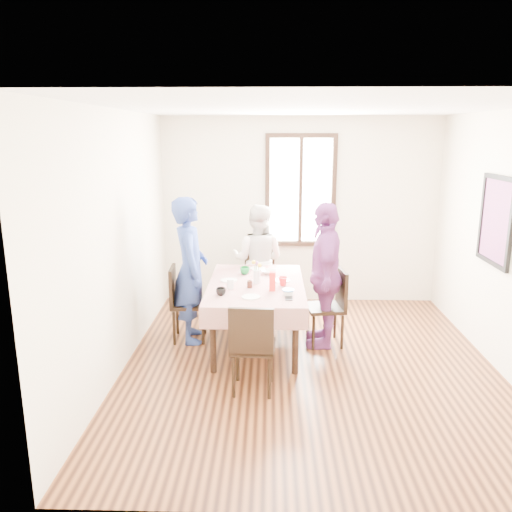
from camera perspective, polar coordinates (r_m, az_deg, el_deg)
name	(u,v)px	position (r m, az deg, el deg)	size (l,w,h in m)	color
ground	(309,365)	(5.71, 5.95, -12.00)	(4.50, 4.50, 0.00)	black
back_wall	(300,211)	(7.48, 4.95, 5.02)	(4.00, 4.00, 0.00)	beige
right_wall	(509,245)	(5.79, 26.47, 1.11)	(4.50, 4.50, 0.00)	beige
window_frame	(301,191)	(7.42, 5.01, 7.29)	(1.02, 0.06, 1.62)	black
window_pane	(300,191)	(7.43, 5.00, 7.30)	(0.90, 0.02, 1.50)	white
art_poster	(496,221)	(6.01, 25.32, 3.60)	(0.04, 0.76, 0.96)	red
dining_table	(256,315)	(6.04, 0.01, -6.59)	(0.98, 1.59, 0.75)	black
tablecloth	(256,284)	(5.92, 0.01, -3.13)	(1.10, 1.71, 0.01)	#620002
chair_left	(189,303)	(6.22, -7.50, -5.30)	(0.42, 0.42, 0.91)	black
chair_right	(325,308)	(6.09, 7.76, -5.74)	(0.42, 0.42, 0.91)	black
chair_far	(258,282)	(7.05, 0.27, -2.91)	(0.42, 0.42, 0.91)	black
chair_near	(253,346)	(4.99, -0.35, -10.08)	(0.42, 0.42, 0.91)	black
person_left	(190,270)	(6.10, -7.42, -1.57)	(0.64, 0.42, 1.75)	navy
person_far	(258,260)	(6.95, 0.27, -0.50)	(0.74, 0.58, 1.53)	silver
person_right	(324,275)	(5.97, 7.67, -2.13)	(1.00, 0.42, 1.71)	#7C377B
mug_black	(221,292)	(5.48, -3.96, -4.01)	(0.11, 0.11, 0.08)	black
mug_flag	(283,281)	(5.82, 3.03, -2.85)	(0.11, 0.11, 0.10)	red
mug_green	(245,271)	(6.28, -1.26, -1.64)	(0.12, 0.12, 0.09)	#0C7226
serving_bowl	(269,272)	(6.30, 1.47, -1.82)	(0.19, 0.19, 0.05)	white
juice_carton	(272,281)	(5.62, 1.85, -2.85)	(0.07, 0.07, 0.21)	red
butter_tub	(288,293)	(5.48, 3.62, -4.15)	(0.11, 0.11, 0.05)	white
jam_jar	(250,284)	(5.73, -0.73, -3.19)	(0.06, 0.06, 0.08)	black
drinking_glass	(230,284)	(5.70, -2.88, -3.15)	(0.08, 0.08, 0.11)	silver
smartphone	(289,298)	(5.39, 3.70, -4.72)	(0.08, 0.15, 0.01)	black
flower_vase	(257,277)	(5.90, 0.07, -2.33)	(0.08, 0.08, 0.15)	silver
plate_left	(229,280)	(6.02, -3.04, -2.73)	(0.20, 0.20, 0.01)	white
plate_right	(282,280)	(6.01, 2.89, -2.75)	(0.20, 0.20, 0.01)	white
plate_far	(258,269)	(6.53, 0.21, -1.41)	(0.20, 0.20, 0.01)	white
plate_near	(251,297)	(5.41, -0.57, -4.60)	(0.20, 0.20, 0.01)	white
butter_lid	(288,290)	(5.47, 3.63, -3.82)	(0.12, 0.12, 0.01)	blue
flower_bunch	(257,266)	(5.87, 0.07, -1.15)	(0.09, 0.09, 0.10)	yellow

